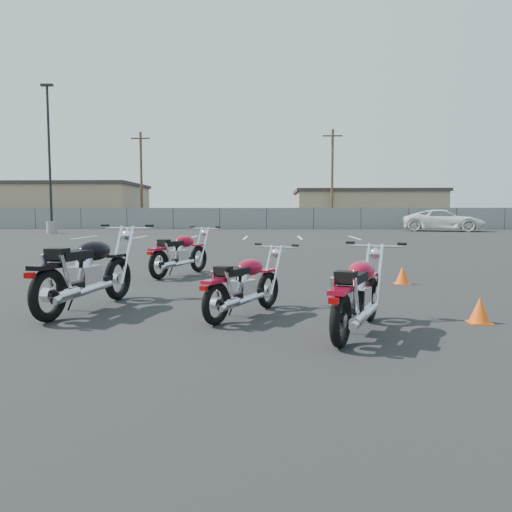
{
  "coord_description": "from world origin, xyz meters",
  "views": [
    {
      "loc": [
        0.46,
        -7.56,
        1.35
      ],
      "look_at": [
        0.2,
        0.6,
        0.65
      ],
      "focal_mm": 35.0,
      "sensor_mm": 36.0,
      "label": 1
    }
  ],
  "objects_px": {
    "motorcycle_second_black": "(87,272)",
    "motorcycle_third_red": "(244,285)",
    "motorcycle_rear_red": "(358,294)",
    "motorcycle_front_red": "(180,254)",
    "white_van": "(444,214)"
  },
  "relations": [
    {
      "from": "motorcycle_third_red",
      "to": "motorcycle_rear_red",
      "type": "bearing_deg",
      "value": -34.07
    },
    {
      "from": "motorcycle_third_red",
      "to": "motorcycle_rear_red",
      "type": "height_order",
      "value": "motorcycle_rear_red"
    },
    {
      "from": "motorcycle_second_black",
      "to": "motorcycle_rear_red",
      "type": "bearing_deg",
      "value": -19.34
    },
    {
      "from": "motorcycle_third_red",
      "to": "motorcycle_rear_red",
      "type": "xyz_separation_m",
      "value": [
        1.33,
        -0.9,
        0.03
      ]
    },
    {
      "from": "motorcycle_rear_red",
      "to": "white_van",
      "type": "relative_size",
      "value": 0.29
    },
    {
      "from": "motorcycle_front_red",
      "to": "motorcycle_second_black",
      "type": "height_order",
      "value": "motorcycle_second_black"
    },
    {
      "from": "motorcycle_front_red",
      "to": "motorcycle_second_black",
      "type": "distance_m",
      "value": 3.93
    },
    {
      "from": "motorcycle_second_black",
      "to": "motorcycle_front_red",
      "type": "bearing_deg",
      "value": 81.44
    },
    {
      "from": "motorcycle_second_black",
      "to": "motorcycle_third_red",
      "type": "distance_m",
      "value": 2.25
    },
    {
      "from": "motorcycle_second_black",
      "to": "motorcycle_rear_red",
      "type": "relative_size",
      "value": 1.22
    },
    {
      "from": "motorcycle_second_black",
      "to": "motorcycle_third_red",
      "type": "relative_size",
      "value": 1.35
    },
    {
      "from": "motorcycle_third_red",
      "to": "white_van",
      "type": "bearing_deg",
      "value": 67.1
    },
    {
      "from": "motorcycle_rear_red",
      "to": "motorcycle_third_red",
      "type": "bearing_deg",
      "value": 145.93
    },
    {
      "from": "motorcycle_front_red",
      "to": "motorcycle_third_red",
      "type": "bearing_deg",
      "value": -68.88
    },
    {
      "from": "motorcycle_front_red",
      "to": "motorcycle_third_red",
      "type": "height_order",
      "value": "motorcycle_front_red"
    }
  ]
}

